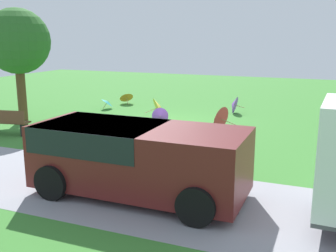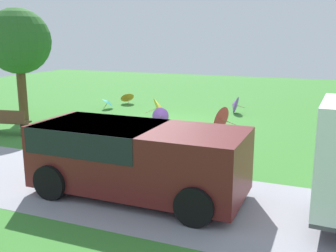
% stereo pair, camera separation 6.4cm
% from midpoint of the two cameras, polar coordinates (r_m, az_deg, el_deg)
% --- Properties ---
extents(ground, '(40.00, 40.00, 0.00)m').
position_cam_midpoint_polar(ground, '(15.34, -0.16, -0.07)').
color(ground, '#387A2D').
extents(road_strip, '(40.00, 3.53, 0.01)m').
position_cam_midpoint_polar(road_strip, '(9.96, -14.49, -7.69)').
color(road_strip, gray).
rests_on(road_strip, ground).
extents(van_dark, '(4.60, 2.12, 1.53)m').
position_cam_midpoint_polar(van_dark, '(8.72, -5.31, -3.97)').
color(van_dark, '#591919').
rests_on(van_dark, ground).
extents(park_bench, '(1.66, 0.77, 0.90)m').
position_cam_midpoint_polar(park_bench, '(15.06, -22.20, 0.54)').
color(park_bench, brown).
rests_on(park_bench, ground).
extents(shade_tree, '(2.57, 2.57, 4.48)m').
position_cam_midpoint_polar(shade_tree, '(17.11, -20.77, 11.14)').
color(shade_tree, brown).
rests_on(shade_tree, ground).
extents(parasol_orange_1, '(0.91, 0.91, 0.65)m').
position_cam_midpoint_polar(parasol_orange_1, '(20.48, -6.07, 4.18)').
color(parasol_orange_1, tan).
rests_on(parasol_orange_1, ground).
extents(parasol_purple_0, '(0.69, 0.66, 0.66)m').
position_cam_midpoint_polar(parasol_purple_0, '(15.66, -1.25, 1.43)').
color(parasol_purple_0, tan).
rests_on(parasol_purple_0, ground).
extents(parasol_teal_0, '(1.21, 1.21, 0.77)m').
position_cam_midpoint_polar(parasol_teal_0, '(12.36, 4.64, -0.92)').
color(parasol_teal_0, tan).
rests_on(parasol_teal_0, ground).
extents(parasol_purple_2, '(0.67, 0.77, 0.79)m').
position_cam_midpoint_polar(parasol_purple_2, '(18.12, 9.23, 3.03)').
color(parasol_purple_2, tan).
rests_on(parasol_purple_2, ground).
extents(parasol_teal_1, '(0.83, 0.84, 0.55)m').
position_cam_midpoint_polar(parasol_teal_1, '(19.21, -8.73, 3.39)').
color(parasol_teal_1, tan).
rests_on(parasol_teal_1, ground).
extents(parasol_yellow_0, '(0.95, 0.98, 0.88)m').
position_cam_midpoint_polar(parasol_yellow_0, '(16.96, -1.42, 2.69)').
color(parasol_yellow_0, tan).
rests_on(parasol_yellow_0, ground).
extents(parasol_red_0, '(0.99, 0.99, 0.94)m').
position_cam_midpoint_polar(parasol_red_0, '(14.68, 7.17, 1.12)').
color(parasol_red_0, tan).
rests_on(parasol_red_0, ground).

